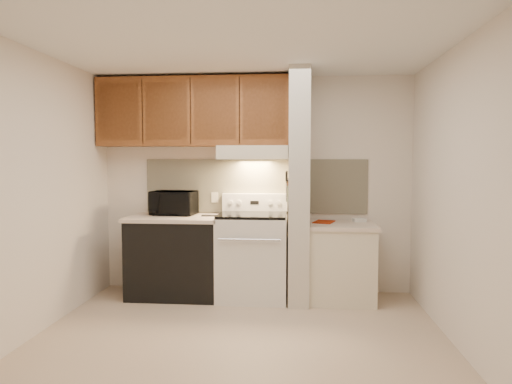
# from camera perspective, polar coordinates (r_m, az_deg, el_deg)

# --- Properties ---
(floor) EXTENTS (3.60, 3.60, 0.00)m
(floor) POSITION_cam_1_polar(r_m,az_deg,el_deg) (4.16, -2.00, -17.74)
(floor) COLOR #C9AF93
(floor) RESTS_ON ground
(ceiling) EXTENTS (3.60, 3.60, 0.00)m
(ceiling) POSITION_cam_1_polar(r_m,az_deg,el_deg) (3.98, -2.10, 17.94)
(ceiling) COLOR white
(ceiling) RESTS_ON wall_back
(wall_back) EXTENTS (3.60, 2.50, 0.02)m
(wall_back) POSITION_cam_1_polar(r_m,az_deg,el_deg) (5.36, -0.08, 0.90)
(wall_back) COLOR silver
(wall_back) RESTS_ON floor
(wall_left) EXTENTS (0.02, 3.00, 2.50)m
(wall_left) POSITION_cam_1_polar(r_m,az_deg,el_deg) (4.47, -25.61, -0.12)
(wall_left) COLOR silver
(wall_left) RESTS_ON floor
(wall_right) EXTENTS (0.02, 3.00, 2.50)m
(wall_right) POSITION_cam_1_polar(r_m,az_deg,el_deg) (4.07, 24.00, -0.45)
(wall_right) COLOR silver
(wall_right) RESTS_ON floor
(backsplash) EXTENTS (2.60, 0.02, 0.63)m
(backsplash) POSITION_cam_1_polar(r_m,az_deg,el_deg) (5.35, -0.09, 0.74)
(backsplash) COLOR beige
(backsplash) RESTS_ON wall_back
(range_body) EXTENTS (0.76, 0.65, 0.92)m
(range_body) POSITION_cam_1_polar(r_m,az_deg,el_deg) (5.13, -0.43, -8.16)
(range_body) COLOR silver
(range_body) RESTS_ON floor
(oven_window) EXTENTS (0.50, 0.01, 0.30)m
(oven_window) POSITION_cam_1_polar(r_m,az_deg,el_deg) (4.81, -0.79, -8.49)
(oven_window) COLOR black
(oven_window) RESTS_ON range_body
(oven_handle) EXTENTS (0.65, 0.02, 0.02)m
(oven_handle) POSITION_cam_1_polar(r_m,az_deg,el_deg) (4.73, -0.84, -5.98)
(oven_handle) COLOR silver
(oven_handle) RESTS_ON range_body
(cooktop) EXTENTS (0.74, 0.64, 0.03)m
(cooktop) POSITION_cam_1_polar(r_m,az_deg,el_deg) (5.05, -0.43, -2.88)
(cooktop) COLOR black
(cooktop) RESTS_ON range_body
(range_backguard) EXTENTS (0.76, 0.08, 0.20)m
(range_backguard) POSITION_cam_1_polar(r_m,az_deg,el_deg) (5.32, -0.14, -1.28)
(range_backguard) COLOR silver
(range_backguard) RESTS_ON range_body
(range_display) EXTENTS (0.10, 0.01, 0.04)m
(range_display) POSITION_cam_1_polar(r_m,az_deg,el_deg) (5.28, -0.18, -1.33)
(range_display) COLOR black
(range_display) RESTS_ON range_backguard
(range_knob_left_outer) EXTENTS (0.05, 0.02, 0.05)m
(range_knob_left_outer) POSITION_cam_1_polar(r_m,az_deg,el_deg) (5.31, -3.19, -1.30)
(range_knob_left_outer) COLOR silver
(range_knob_left_outer) RESTS_ON range_backguard
(range_knob_left_inner) EXTENTS (0.05, 0.02, 0.05)m
(range_knob_left_inner) POSITION_cam_1_polar(r_m,az_deg,el_deg) (5.29, -2.12, -1.31)
(range_knob_left_inner) COLOR silver
(range_knob_left_inner) RESTS_ON range_backguard
(range_knob_right_inner) EXTENTS (0.05, 0.02, 0.05)m
(range_knob_right_inner) POSITION_cam_1_polar(r_m,az_deg,el_deg) (5.26, 1.77, -1.34)
(range_knob_right_inner) COLOR silver
(range_knob_right_inner) RESTS_ON range_backguard
(range_knob_right_outer) EXTENTS (0.05, 0.02, 0.05)m
(range_knob_right_outer) POSITION_cam_1_polar(r_m,az_deg,el_deg) (5.26, 2.86, -1.35)
(range_knob_right_outer) COLOR silver
(range_knob_right_outer) RESTS_ON range_backguard
(dishwasher_front) EXTENTS (1.00, 0.63, 0.87)m
(dishwasher_front) POSITION_cam_1_polar(r_m,az_deg,el_deg) (5.30, -10.03, -8.10)
(dishwasher_front) COLOR black
(dishwasher_front) RESTS_ON floor
(left_countertop) EXTENTS (1.04, 0.67, 0.04)m
(left_countertop) POSITION_cam_1_polar(r_m,az_deg,el_deg) (5.22, -10.09, -3.21)
(left_countertop) COLOR beige
(left_countertop) RESTS_ON dishwasher_front
(spoon_rest) EXTENTS (0.20, 0.07, 0.01)m
(spoon_rest) POSITION_cam_1_polar(r_m,az_deg,el_deg) (5.16, -5.70, -2.95)
(spoon_rest) COLOR black
(spoon_rest) RESTS_ON left_countertop
(teal_jar) EXTENTS (0.12, 0.12, 0.11)m
(teal_jar) POSITION_cam_1_polar(r_m,az_deg,el_deg) (5.37, -11.15, -2.23)
(teal_jar) COLOR #24595F
(teal_jar) RESTS_ON left_countertop
(outlet) EXTENTS (0.08, 0.01, 0.12)m
(outlet) POSITION_cam_1_polar(r_m,az_deg,el_deg) (5.41, -5.17, -0.68)
(outlet) COLOR beige
(outlet) RESTS_ON backsplash
(microwave) EXTENTS (0.52, 0.38, 0.27)m
(microwave) POSITION_cam_1_polar(r_m,az_deg,el_deg) (5.35, -10.24, -1.35)
(microwave) COLOR black
(microwave) RESTS_ON left_countertop
(partition_pillar) EXTENTS (0.22, 0.70, 2.50)m
(partition_pillar) POSITION_cam_1_polar(r_m,az_deg,el_deg) (4.99, 5.40, 0.65)
(partition_pillar) COLOR beige
(partition_pillar) RESTS_ON floor
(pillar_trim) EXTENTS (0.01, 0.70, 0.04)m
(pillar_trim) POSITION_cam_1_polar(r_m,az_deg,el_deg) (4.99, 4.07, 1.23)
(pillar_trim) COLOR brown
(pillar_trim) RESTS_ON partition_pillar
(knife_strip) EXTENTS (0.02, 0.42, 0.04)m
(knife_strip) POSITION_cam_1_polar(r_m,az_deg,el_deg) (4.94, 3.99, 1.44)
(knife_strip) COLOR black
(knife_strip) RESTS_ON partition_pillar
(knife_blade_a) EXTENTS (0.01, 0.03, 0.16)m
(knife_blade_a) POSITION_cam_1_polar(r_m,az_deg,el_deg) (4.78, 3.81, 0.15)
(knife_blade_a) COLOR silver
(knife_blade_a) RESTS_ON knife_strip
(knife_handle_a) EXTENTS (0.02, 0.02, 0.10)m
(knife_handle_a) POSITION_cam_1_polar(r_m,az_deg,el_deg) (4.79, 3.82, 1.96)
(knife_handle_a) COLOR black
(knife_handle_a) RESTS_ON knife_strip
(knife_blade_b) EXTENTS (0.01, 0.04, 0.18)m
(knife_blade_b) POSITION_cam_1_polar(r_m,az_deg,el_deg) (4.85, 3.83, 0.09)
(knife_blade_b) COLOR silver
(knife_blade_b) RESTS_ON knife_strip
(knife_handle_b) EXTENTS (0.02, 0.02, 0.10)m
(knife_handle_b) POSITION_cam_1_polar(r_m,az_deg,el_deg) (4.85, 3.84, 1.98)
(knife_handle_b) COLOR black
(knife_handle_b) RESTS_ON knife_strip
(knife_blade_c) EXTENTS (0.01, 0.04, 0.20)m
(knife_blade_c) POSITION_cam_1_polar(r_m,az_deg,el_deg) (4.94, 3.85, 0.05)
(knife_blade_c) COLOR silver
(knife_blade_c) RESTS_ON knife_strip
(knife_handle_c) EXTENTS (0.02, 0.02, 0.10)m
(knife_handle_c) POSITION_cam_1_polar(r_m,az_deg,el_deg) (4.94, 3.86, 2.02)
(knife_handle_c) COLOR black
(knife_handle_c) RESTS_ON knife_strip
(knife_blade_d) EXTENTS (0.01, 0.04, 0.16)m
(knife_blade_d) POSITION_cam_1_polar(r_m,az_deg,el_deg) (5.03, 3.87, 0.34)
(knife_blade_d) COLOR silver
(knife_blade_d) RESTS_ON knife_strip
(knife_handle_d) EXTENTS (0.02, 0.02, 0.10)m
(knife_handle_d) POSITION_cam_1_polar(r_m,az_deg,el_deg) (5.03, 3.88, 2.05)
(knife_handle_d) COLOR black
(knife_handle_d) RESTS_ON knife_strip
(knife_blade_e) EXTENTS (0.01, 0.04, 0.18)m
(knife_blade_e) POSITION_cam_1_polar(r_m,az_deg,el_deg) (5.11, 3.89, 0.29)
(knife_blade_e) COLOR silver
(knife_blade_e) RESTS_ON knife_strip
(knife_handle_e) EXTENTS (0.02, 0.02, 0.10)m
(knife_handle_e) POSITION_cam_1_polar(r_m,az_deg,el_deg) (5.10, 3.89, 2.08)
(knife_handle_e) COLOR black
(knife_handle_e) RESTS_ON knife_strip
(oven_mitt) EXTENTS (0.03, 0.10, 0.24)m
(oven_mitt) POSITION_cam_1_polar(r_m,az_deg,el_deg) (5.17, 3.92, 0.17)
(oven_mitt) COLOR slate
(oven_mitt) RESTS_ON partition_pillar
(right_cab_base) EXTENTS (0.70, 0.60, 0.81)m
(right_cab_base) POSITION_cam_1_polar(r_m,az_deg,el_deg) (5.14, 10.53, -8.83)
(right_cab_base) COLOR beige
(right_cab_base) RESTS_ON floor
(right_countertop) EXTENTS (0.74, 0.64, 0.04)m
(right_countertop) POSITION_cam_1_polar(r_m,az_deg,el_deg) (5.06, 10.60, -4.14)
(right_countertop) COLOR beige
(right_countertop) RESTS_ON right_cab_base
(red_folder) EXTENTS (0.27, 0.32, 0.01)m
(red_folder) POSITION_cam_1_polar(r_m,az_deg,el_deg) (5.14, 8.49, -3.71)
(red_folder) COLOR #972407
(red_folder) RESTS_ON right_countertop
(white_box) EXTENTS (0.16, 0.12, 0.04)m
(white_box) POSITION_cam_1_polar(r_m,az_deg,el_deg) (5.26, 12.80, -3.44)
(white_box) COLOR white
(white_box) RESTS_ON right_countertop
(range_hood) EXTENTS (0.78, 0.44, 0.15)m
(range_hood) POSITION_cam_1_polar(r_m,az_deg,el_deg) (5.14, -0.30, 4.95)
(range_hood) COLOR beige
(range_hood) RESTS_ON upper_cabinets
(hood_lip) EXTENTS (0.78, 0.04, 0.06)m
(hood_lip) POSITION_cam_1_polar(r_m,az_deg,el_deg) (4.93, -0.53, 4.46)
(hood_lip) COLOR beige
(hood_lip) RESTS_ON range_hood
(upper_cabinets) EXTENTS (2.18, 0.33, 0.77)m
(upper_cabinets) POSITION_cam_1_polar(r_m,az_deg,el_deg) (5.32, -7.79, 9.85)
(upper_cabinets) COLOR brown
(upper_cabinets) RESTS_ON wall_back
(cab_door_a) EXTENTS (0.46, 0.01, 0.63)m
(cab_door_a) POSITION_cam_1_polar(r_m,az_deg,el_deg) (5.41, -16.78, 9.62)
(cab_door_a) COLOR brown
(cab_door_a) RESTS_ON upper_cabinets
(cab_gap_a) EXTENTS (0.01, 0.01, 0.73)m
(cab_gap_a) POSITION_cam_1_polar(r_m,az_deg,el_deg) (5.31, -14.01, 9.77)
(cab_gap_a) COLOR black
(cab_gap_a) RESTS_ON upper_cabinets
(cab_door_b) EXTENTS (0.46, 0.01, 0.63)m
(cab_door_b) POSITION_cam_1_polar(r_m,az_deg,el_deg) (5.23, -11.14, 9.91)
(cab_door_b) COLOR brown
(cab_door_b) RESTS_ON upper_cabinets
(cab_gap_b) EXTENTS (0.01, 0.01, 0.73)m
(cab_gap_b) POSITION_cam_1_polar(r_m,az_deg,el_deg) (5.16, -8.19, 10.02)
(cab_gap_b) COLOR black
(cab_gap_b) RESTS_ON upper_cabinets
(cab_door_c) EXTENTS (0.46, 0.01, 0.63)m
(cab_door_c) POSITION_cam_1_polar(r_m,az_deg,el_deg) (5.11, -5.17, 10.11)
(cab_door_c) COLOR brown
(cab_door_c) RESTS_ON upper_cabinets
(cab_gap_c) EXTENTS (0.01, 0.01, 0.73)m
(cab_gap_c) POSITION_cam_1_polar(r_m,az_deg,el_deg) (5.07, -2.08, 10.17)
(cab_gap_c) COLOR black
(cab_gap_c) RESTS_ON upper_cabinets
(cab_door_d) EXTENTS (0.46, 0.01, 0.63)m
(cab_door_d) POSITION_cam_1_polar(r_m,az_deg,el_deg) (5.04, 1.04, 10.20)
(cab_door_d) COLOR brown
(cab_door_d) RESTS_ON upper_cabinets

